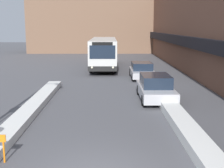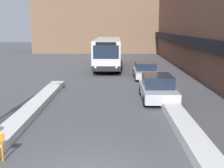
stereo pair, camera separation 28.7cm
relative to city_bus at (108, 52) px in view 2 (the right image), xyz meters
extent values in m
cube|color=brown|center=(10.16, -0.56, 2.87)|extent=(5.00, 60.00, 9.12)
cube|color=black|center=(7.41, -0.56, 1.36)|extent=(0.50, 60.00, 0.90)
cube|color=silver|center=(-3.44, -18.07, -1.52)|extent=(0.90, 15.62, 0.35)
cube|color=silver|center=(3.76, -19.46, -1.48)|extent=(0.90, 11.77, 0.42)
cube|color=silver|center=(0.00, 0.01, 0.08)|extent=(2.55, 12.10, 2.60)
cube|color=black|center=(0.00, 0.01, -0.99)|extent=(2.57, 12.12, 0.45)
cube|color=#192333|center=(0.00, 0.01, 0.44)|extent=(2.57, 11.13, 0.71)
cube|color=#192333|center=(0.00, -6.05, 0.47)|extent=(2.24, 0.03, 1.17)
cube|color=black|center=(0.00, -6.05, 1.20)|extent=(1.79, 0.03, 0.28)
sphere|color=#F2EAC6|center=(-0.92, -6.06, -0.87)|extent=(0.20, 0.20, 0.20)
sphere|color=#F2EAC6|center=(0.92, -6.06, -0.87)|extent=(0.20, 0.20, 0.20)
cylinder|color=black|center=(-1.16, -3.74, -1.14)|extent=(0.28, 1.11, 1.11)
cylinder|color=black|center=(1.16, -3.74, -1.14)|extent=(0.28, 1.11, 1.11)
cylinder|color=black|center=(-1.16, 3.76, -1.14)|extent=(0.28, 1.11, 1.11)
cylinder|color=black|center=(1.16, 3.76, -1.14)|extent=(0.28, 1.11, 1.11)
cube|color=#B7B7BC|center=(3.36, -14.81, -1.16)|extent=(1.90, 4.64, 0.58)
cube|color=#192333|center=(3.36, -14.70, -0.53)|extent=(1.67, 2.55, 0.68)
cylinder|color=black|center=(4.23, -16.25, -1.38)|extent=(0.20, 0.62, 0.62)
cylinder|color=black|center=(2.49, -16.25, -1.38)|extent=(0.20, 0.62, 0.62)
cylinder|color=black|center=(4.23, -13.37, -1.38)|extent=(0.20, 0.62, 0.62)
cylinder|color=black|center=(2.49, -13.37, -1.38)|extent=(0.20, 0.62, 0.62)
cube|color=#B7B7BC|center=(3.36, -6.87, -1.20)|extent=(1.87, 4.39, 0.50)
cube|color=#192333|center=(3.36, -6.76, -0.64)|extent=(1.65, 2.42, 0.61)
cylinder|color=black|center=(4.22, -8.23, -1.38)|extent=(0.20, 0.62, 0.62)
cylinder|color=black|center=(2.51, -8.23, -1.38)|extent=(0.20, 0.62, 0.62)
cylinder|color=black|center=(4.22, -5.51, -1.38)|extent=(0.20, 0.62, 0.62)
cylinder|color=black|center=(2.51, -5.51, -1.38)|extent=(0.20, 0.62, 0.62)
cylinder|color=orange|center=(-2.81, -23.54, -1.34)|extent=(0.06, 0.06, 0.70)
cube|color=orange|center=(-2.84, -23.54, -0.87)|extent=(0.22, 0.04, 0.24)
camera|label=1|loc=(0.60, -33.06, 2.65)|focal=50.00mm
camera|label=2|loc=(0.88, -33.06, 2.65)|focal=50.00mm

